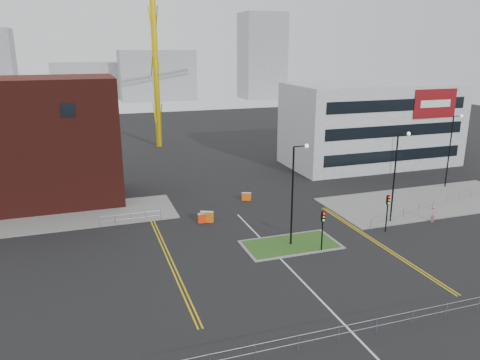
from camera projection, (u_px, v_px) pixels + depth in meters
name	position (u px, v px, depth m)	size (l,w,h in m)	color
ground	(312.00, 291.00, 34.04)	(200.00, 200.00, 0.00)	black
pavement_left	(37.00, 220.00, 47.83)	(28.00, 8.00, 0.12)	slate
pavement_right	(428.00, 201.00, 53.59)	(24.00, 10.00, 0.12)	slate
island_kerb	(291.00, 245.00, 41.92)	(8.60, 4.60, 0.08)	slate
grass_island	(291.00, 244.00, 41.92)	(8.00, 4.00, 0.12)	#204818
brick_building	(4.00, 146.00, 50.49)	(24.20, 10.07, 14.24)	#481712
office_block	(371.00, 124.00, 69.55)	(25.00, 12.20, 12.00)	#A6A8AB
streetlamp_island	(295.00, 187.00, 40.51)	(1.46, 0.36, 9.18)	black
streetlamp_right_near	(397.00, 170.00, 46.06)	(1.46, 0.36, 9.18)	black
streetlamp_right_far	(451.00, 145.00, 57.68)	(1.46, 0.36, 9.18)	black
traffic_light_island	(323.00, 223.00, 40.01)	(0.28, 0.33, 3.65)	black
traffic_light_right	(388.00, 206.00, 44.32)	(0.28, 0.33, 3.65)	black
railing_front	(358.00, 327.00, 28.36)	(24.05, 0.05, 1.10)	gray
railing_left	(131.00, 217.00, 46.79)	(6.05, 0.05, 1.10)	gray
railing_right	(433.00, 203.00, 50.65)	(19.05, 5.05, 1.10)	gray
centre_line	(300.00, 279.00, 35.85)	(0.15, 30.00, 0.01)	silver
yellow_left_a	(165.00, 253.00, 40.34)	(0.12, 24.00, 0.01)	gold
yellow_left_b	(168.00, 252.00, 40.43)	(0.12, 24.00, 0.01)	gold
yellow_right_a	(375.00, 243.00, 42.44)	(0.12, 20.00, 0.01)	gold
yellow_right_b	(378.00, 242.00, 42.54)	(0.12, 20.00, 0.01)	gold
skyline_b	(157.00, 75.00, 153.22)	(24.00, 12.00, 16.00)	gray
skyline_c	(262.00, 56.00, 157.88)	(14.00, 12.00, 28.00)	gray
skyline_d	(99.00, 81.00, 157.28)	(30.00, 12.00, 12.00)	gray
pedestrian	(433.00, 214.00, 47.27)	(0.60, 0.40, 1.65)	#C68092
barrier_left	(207.00, 216.00, 47.30)	(1.38, 0.94, 1.11)	orange
barrier_mid	(203.00, 217.00, 47.21)	(1.16, 0.43, 0.97)	#F5370D
barrier_right	(246.00, 196.00, 54.02)	(1.14, 0.70, 0.91)	orange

